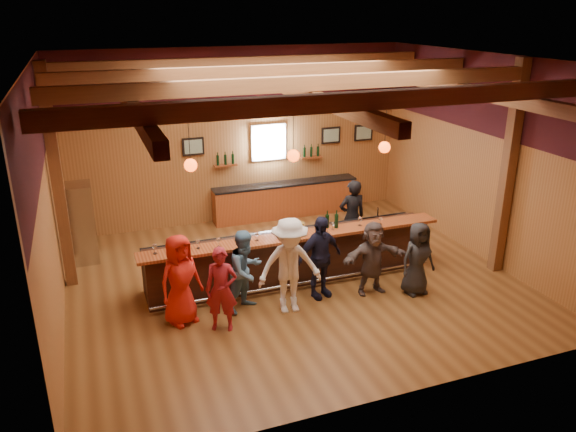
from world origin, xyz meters
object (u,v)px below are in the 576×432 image
(customer_brown, at_px, (373,258))
(ice_bucket, at_px, (298,229))
(customer_navy, at_px, (320,257))
(bartender, at_px, (352,217))
(customer_denim, at_px, (246,271))
(customer_white, at_px, (290,266))
(customer_orange, at_px, (180,280))
(customer_dark, at_px, (418,259))
(bottle_a, at_px, (327,221))
(customer_redvest, at_px, (221,289))
(bar_counter, at_px, (291,255))
(back_bar_cabinet, at_px, (286,200))
(stainless_fridge, at_px, (79,223))

(customer_brown, bearing_deg, ice_bucket, 147.55)
(customer_navy, bearing_deg, bartender, 34.84)
(customer_denim, bearing_deg, customer_white, -55.57)
(customer_orange, relative_size, customer_dark, 1.13)
(bottle_a, bearing_deg, customer_denim, -159.70)
(customer_navy, distance_m, bottle_a, 0.99)
(customer_brown, bearing_deg, customer_redvest, -174.32)
(customer_white, distance_m, bartender, 3.05)
(bar_counter, bearing_deg, ice_bucket, -85.93)
(back_bar_cabinet, height_order, ice_bucket, ice_bucket)
(bartender, bearing_deg, customer_denim, 30.37)
(bar_counter, distance_m, customer_brown, 1.74)
(bar_counter, relative_size, customer_brown, 4.18)
(customer_orange, bearing_deg, customer_redvest, -61.09)
(stainless_fridge, relative_size, customer_white, 0.97)
(customer_denim, bearing_deg, customer_brown, -34.74)
(bar_counter, xyz_separation_m, customer_orange, (-2.48, -0.96, 0.33))
(back_bar_cabinet, relative_size, customer_dark, 2.68)
(customer_dark, relative_size, bartender, 0.85)
(customer_navy, bearing_deg, customer_dark, -29.16)
(bar_counter, height_order, customer_denim, customer_denim)
(customer_navy, bearing_deg, customer_redvest, -179.19)
(customer_white, height_order, customer_navy, customer_white)
(customer_redvest, relative_size, customer_navy, 0.92)
(back_bar_cabinet, height_order, customer_navy, customer_navy)
(stainless_fridge, relative_size, customer_denim, 1.14)
(customer_brown, relative_size, ice_bucket, 5.72)
(customer_denim, bearing_deg, bar_counter, 6.70)
(customer_orange, distance_m, bottle_a, 3.32)
(back_bar_cabinet, xyz_separation_m, stainless_fridge, (-5.30, -1.12, 0.42))
(customer_redvest, bearing_deg, customer_dark, 22.45)
(stainless_fridge, xyz_separation_m, ice_bucket, (4.14, -2.79, 0.34))
(stainless_fridge, height_order, bottle_a, stainless_fridge)
(ice_bucket, bearing_deg, stainless_fridge, 146.05)
(back_bar_cabinet, height_order, bottle_a, bottle_a)
(customer_redvest, bearing_deg, customer_denim, 65.04)
(customer_orange, distance_m, bartender, 4.58)
(bar_counter, distance_m, bartender, 1.96)
(customer_white, xyz_separation_m, customer_brown, (1.79, 0.12, -0.18))
(bar_counter, xyz_separation_m, back_bar_cabinet, (1.18, 3.57, -0.05))
(customer_denim, distance_m, ice_bucket, 1.46)
(customer_dark, height_order, bartender, bartender)
(back_bar_cabinet, xyz_separation_m, customer_dark, (0.92, -5.04, 0.27))
(customer_orange, relative_size, ice_bucket, 6.43)
(customer_dark, bearing_deg, ice_bucket, 147.89)
(customer_white, bearing_deg, bottle_a, 45.82)
(stainless_fridge, height_order, ice_bucket, stainless_fridge)
(customer_orange, height_order, customer_brown, customer_orange)
(bar_counter, relative_size, customer_dark, 4.21)
(customer_dark, xyz_separation_m, bottle_a, (-1.38, 1.30, 0.51))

